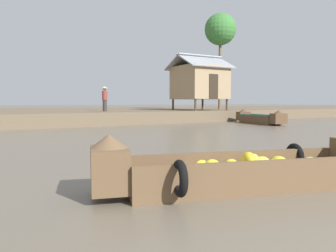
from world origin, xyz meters
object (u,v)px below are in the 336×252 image
at_px(fishing_skiff_distant, 259,118).
at_px(palm_tree_mid, 220,30).
at_px(vendor_person, 105,97).
at_px(stilt_house_mid_left, 199,82).
at_px(banana_boat, 248,168).

distance_m(fishing_skiff_distant, palm_tree_mid, 9.87).
height_order(fishing_skiff_distant, vendor_person, vendor_person).
relative_size(palm_tree_mid, vendor_person, 4.87).
bearing_deg(stilt_house_mid_left, banana_boat, -123.79).
relative_size(stilt_house_mid_left, palm_tree_mid, 0.52).
bearing_deg(palm_tree_mid, vendor_person, -173.89).
bearing_deg(vendor_person, stilt_house_mid_left, -1.62).
bearing_deg(palm_tree_mid, fishing_skiff_distant, -107.19).
xyz_separation_m(fishing_skiff_distant, vendor_person, (-8.66, 5.37, 1.38)).
height_order(banana_boat, palm_tree_mid, palm_tree_mid).
xyz_separation_m(banana_boat, stilt_house_mid_left, (11.08, 16.55, 2.65)).
xyz_separation_m(banana_boat, palm_tree_mid, (14.20, 17.91, 7.16)).
height_order(fishing_skiff_distant, palm_tree_mid, palm_tree_mid).
height_order(banana_boat, stilt_house_mid_left, stilt_house_mid_left).
xyz_separation_m(stilt_house_mid_left, vendor_person, (-7.55, 0.21, -1.25)).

